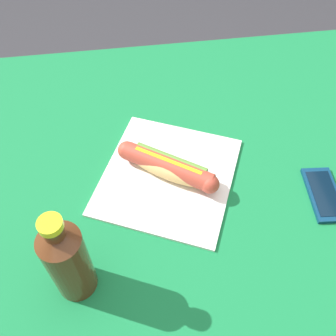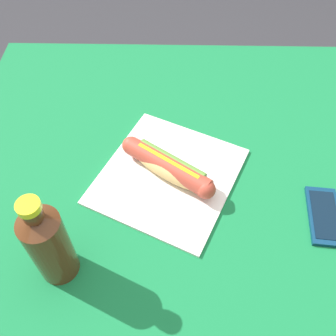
{
  "view_description": "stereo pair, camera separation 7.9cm",
  "coord_description": "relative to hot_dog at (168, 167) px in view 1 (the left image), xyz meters",
  "views": [
    {
      "loc": [
        -0.15,
        -0.47,
        1.4
      ],
      "look_at": [
        -0.08,
        0.02,
        0.78
      ],
      "focal_mm": 40.91,
      "sensor_mm": 36.0,
      "label": 1
    },
    {
      "loc": [
        -0.07,
        -0.47,
        1.4
      ],
      "look_at": [
        -0.08,
        0.02,
        0.78
      ],
      "focal_mm": 40.91,
      "sensor_mm": 36.0,
      "label": 2
    }
  ],
  "objects": [
    {
      "name": "ground_plane",
      "position": [
        0.08,
        -0.02,
        -0.78
      ],
      "size": [
        6.0,
        6.0,
        0.0
      ],
      "primitive_type": "plane",
      "color": "#2D2D33",
      "rests_on": "ground"
    },
    {
      "name": "hot_dog",
      "position": [
        0.0,
        0.0,
        0.0
      ],
      "size": [
        0.2,
        0.15,
        0.05
      ],
      "color": "#DBB26B",
      "rests_on": "paper_wrapper"
    },
    {
      "name": "soda_bottle",
      "position": [
        -0.19,
        -0.21,
        0.06
      ],
      "size": [
        0.07,
        0.07,
        0.21
      ],
      "color": "#4C2814",
      "rests_on": "dining_table"
    },
    {
      "name": "dining_table",
      "position": [
        0.08,
        -0.02,
        -0.16
      ],
      "size": [
        1.11,
        0.99,
        0.75
      ],
      "color": "brown",
      "rests_on": "ground"
    },
    {
      "name": "paper_wrapper",
      "position": [
        -0.0,
        -0.0,
        -0.03
      ],
      "size": [
        0.36,
        0.37,
        0.01
      ],
      "primitive_type": "cube",
      "rotation": [
        0.0,
        0.0,
        -0.44
      ],
      "color": "silver",
      "rests_on": "dining_table"
    },
    {
      "name": "cell_phone",
      "position": [
        0.31,
        -0.09,
        -0.03
      ],
      "size": [
        0.07,
        0.14,
        0.01
      ],
      "color": "#0A2D4C",
      "rests_on": "dining_table"
    }
  ]
}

